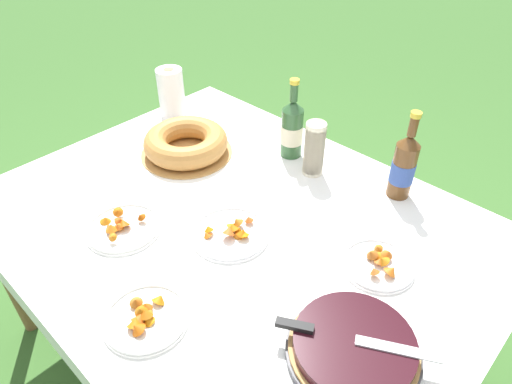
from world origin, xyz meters
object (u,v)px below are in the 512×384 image
snack_plate_left (145,317)px  snack_plate_far (123,227)px  cider_bottle_green (292,129)px  cup_stack (314,149)px  berry_tart (353,348)px  snack_plate_right (379,264)px  snack_plate_near (231,233)px  serving_knife (342,336)px  bundt_cake (186,143)px  paper_towel_roll (171,93)px  cider_bottle_amber (404,166)px

snack_plate_left → snack_plate_far: size_ratio=0.95×
cider_bottle_green → cup_stack: bearing=-15.9°
cup_stack → snack_plate_far: (-0.23, -0.65, -0.09)m
berry_tart → snack_plate_far: bearing=-170.5°
snack_plate_right → cup_stack: bearing=150.6°
snack_plate_near → snack_plate_right: bearing=26.5°
serving_knife → snack_plate_left: size_ratio=1.57×
bundt_cake → snack_plate_near: (0.45, -0.20, -0.03)m
snack_plate_right → snack_plate_far: bearing=-147.9°
serving_knife → paper_towel_roll: 1.29m
cup_stack → snack_plate_far: 0.69m
cup_stack → snack_plate_right: (0.42, -0.24, -0.09)m
bundt_cake → snack_plate_near: size_ratio=1.44×
cider_bottle_green → snack_plate_left: cider_bottle_green is taller
berry_tart → snack_plate_near: 0.51m
serving_knife → cider_bottle_green: 0.85m
serving_knife → cider_bottle_amber: (-0.21, 0.63, 0.05)m
snack_plate_right → paper_towel_roll: bearing=171.7°
snack_plate_left → snack_plate_right: (0.33, 0.56, -0.00)m
serving_knife → cup_stack: bearing=104.1°
cider_bottle_green → cider_bottle_amber: size_ratio=0.98×
snack_plate_far → snack_plate_right: bearing=32.1°
bundt_cake → cider_bottle_green: 0.40m
paper_towel_roll → cup_stack: bearing=5.8°
bundt_cake → cider_bottle_amber: (0.71, 0.33, 0.07)m
serving_knife → cider_bottle_green: size_ratio=1.11×
snack_plate_near → snack_plate_left: 0.37m
snack_plate_far → cider_bottle_amber: bearing=55.0°
berry_tart → snack_plate_right: bearing=110.1°
snack_plate_left → bundt_cake: bearing=132.6°
snack_plate_left → snack_plate_right: 0.65m
bundt_cake → cider_bottle_green: (0.29, 0.27, 0.07)m
cup_stack → snack_plate_left: size_ratio=0.93×
cider_bottle_amber → snack_plate_right: bearing=-68.6°
snack_plate_far → paper_towel_roll: size_ratio=1.10×
berry_tart → snack_plate_far: berry_tart is taller
cider_bottle_green → snack_plate_right: size_ratio=1.48×
berry_tart → bundt_cake: (-0.95, 0.29, 0.02)m
cider_bottle_green → snack_plate_far: size_ratio=1.33×
cider_bottle_amber → snack_plate_near: (-0.26, -0.53, -0.10)m
snack_plate_right → snack_plate_left: bearing=-120.3°
berry_tart → paper_towel_roll: 1.31m
snack_plate_right → paper_towel_roll: 1.14m
berry_tart → snack_plate_right: berry_tart is taller
cider_bottle_green → snack_plate_near: (0.16, -0.47, -0.10)m
cider_bottle_amber → snack_plate_far: bearing=-125.0°
serving_knife → cup_stack: 0.73m
serving_knife → snack_plate_right: size_ratio=1.65×
snack_plate_near → snack_plate_right: snack_plate_near is taller
snack_plate_right → snack_plate_far: (-0.65, -0.41, -0.00)m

